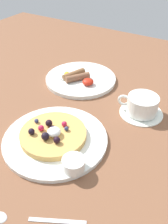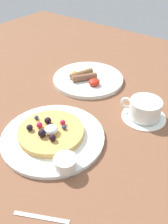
% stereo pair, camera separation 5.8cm
% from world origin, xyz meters
% --- Properties ---
extents(ground_plane, '(1.73, 1.50, 0.03)m').
position_xyz_m(ground_plane, '(0.00, 0.00, -0.01)').
color(ground_plane, brown).
extents(pancake_plate, '(0.27, 0.27, 0.01)m').
position_xyz_m(pancake_plate, '(0.01, -0.08, 0.01)').
color(pancake_plate, white).
rests_on(pancake_plate, ground_plane).
extents(pancake_with_berries, '(0.17, 0.17, 0.04)m').
position_xyz_m(pancake_with_berries, '(0.00, -0.08, 0.02)').
color(pancake_with_berries, tan).
rests_on(pancake_with_berries, pancake_plate).
extents(syrup_ramekin, '(0.05, 0.05, 0.03)m').
position_xyz_m(syrup_ramekin, '(0.10, -0.14, 0.02)').
color(syrup_ramekin, white).
rests_on(syrup_ramekin, pancake_plate).
extents(breakfast_plate, '(0.25, 0.25, 0.01)m').
position_xyz_m(breakfast_plate, '(-0.10, 0.21, 0.01)').
color(breakfast_plate, white).
rests_on(breakfast_plate, ground_plane).
extents(fried_breakfast, '(0.15, 0.10, 0.02)m').
position_xyz_m(fried_breakfast, '(-0.11, 0.19, 0.02)').
color(fried_breakfast, brown).
rests_on(fried_breakfast, breakfast_plate).
extents(coffee_saucer, '(0.13, 0.13, 0.01)m').
position_xyz_m(coffee_saucer, '(0.15, 0.14, 0.00)').
color(coffee_saucer, white).
rests_on(coffee_saucer, ground_plane).
extents(coffee_cup, '(0.12, 0.09, 0.05)m').
position_xyz_m(coffee_cup, '(0.15, 0.14, 0.03)').
color(coffee_cup, white).
rests_on(coffee_cup, coffee_saucer).
extents(teaspoon, '(0.16, 0.09, 0.01)m').
position_xyz_m(teaspoon, '(0.08, -0.28, 0.00)').
color(teaspoon, silver).
rests_on(teaspoon, ground_plane).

